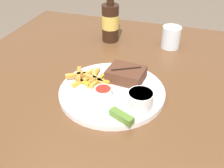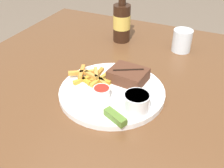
# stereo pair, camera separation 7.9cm
# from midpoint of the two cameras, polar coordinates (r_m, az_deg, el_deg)

# --- Properties ---
(dining_table) EXTENTS (1.16, 1.23, 0.74)m
(dining_table) POSITION_cam_midpoint_polar(r_m,az_deg,el_deg) (0.86, 2.64, -6.33)
(dining_table) COLOR brown
(dining_table) RESTS_ON ground_plane
(dinner_plate) EXTENTS (0.32, 0.32, 0.02)m
(dinner_plate) POSITION_cam_midpoint_polar(r_m,az_deg,el_deg) (0.80, 2.80, -1.80)
(dinner_plate) COLOR white
(dinner_plate) RESTS_ON dining_table
(steak_portion) EXTENTS (0.12, 0.10, 0.04)m
(steak_portion) POSITION_cam_midpoint_polar(r_m,az_deg,el_deg) (0.83, 6.25, 1.82)
(steak_portion) COLOR #512D1E
(steak_portion) RESTS_ON dinner_plate
(fries_pile) EXTENTS (0.15, 0.12, 0.02)m
(fries_pile) POSITION_cam_midpoint_polar(r_m,az_deg,el_deg) (0.84, -1.76, 1.48)
(fries_pile) COLOR #BC8B3B
(fries_pile) RESTS_ON dinner_plate
(coleslaw_cup) EXTENTS (0.07, 0.07, 0.05)m
(coleslaw_cup) POSITION_cam_midpoint_polar(r_m,az_deg,el_deg) (0.71, 8.55, -3.88)
(coleslaw_cup) COLOR white
(coleslaw_cup) RESTS_ON dinner_plate
(dipping_sauce_cup) EXTENTS (0.05, 0.05, 0.03)m
(dipping_sauce_cup) POSITION_cam_midpoint_polar(r_m,az_deg,el_deg) (0.76, 0.70, -1.81)
(dipping_sauce_cup) COLOR silver
(dipping_sauce_cup) RESTS_ON dinner_plate
(pickle_spear) EXTENTS (0.07, 0.05, 0.02)m
(pickle_spear) POSITION_cam_midpoint_polar(r_m,az_deg,el_deg) (0.69, 4.01, -7.29)
(pickle_spear) COLOR #567A2D
(pickle_spear) RESTS_ON dinner_plate
(fork_utensil) EXTENTS (0.13, 0.02, 0.00)m
(fork_utensil) POSITION_cam_midpoint_polar(r_m,az_deg,el_deg) (0.82, -2.89, 0.04)
(fork_utensil) COLOR #B7B7BC
(fork_utensil) RESTS_ON dinner_plate
(beer_bottle) EXTENTS (0.07, 0.07, 0.25)m
(beer_bottle) POSITION_cam_midpoint_polar(r_m,az_deg,el_deg) (1.11, 4.23, 13.53)
(beer_bottle) COLOR black
(beer_bottle) RESTS_ON dining_table
(drinking_glass) EXTENTS (0.07, 0.07, 0.09)m
(drinking_glass) POSITION_cam_midpoint_polar(r_m,az_deg,el_deg) (1.08, 17.05, 8.99)
(drinking_glass) COLOR silver
(drinking_glass) RESTS_ON dining_table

